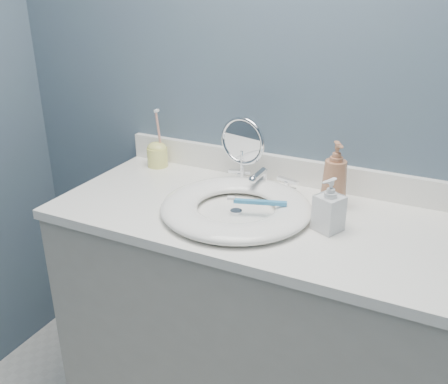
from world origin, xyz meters
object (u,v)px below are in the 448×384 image
Objects in this scene: soap_bottle_clear at (330,205)px; makeup_mirror at (242,149)px; soap_bottle_amber at (335,175)px; toothbrush_holder at (157,153)px.

makeup_mirror is at bearing 177.54° from soap_bottle_clear.
soap_bottle_amber is at bearing 3.25° from makeup_mirror.
toothbrush_holder reaches higher than soap_bottle_clear.
makeup_mirror is 1.17× the size of soap_bottle_amber.
toothbrush_holder is (-0.67, 0.06, -0.05)m from soap_bottle_amber.
soap_bottle_clear is 0.71× the size of toothbrush_holder.
makeup_mirror is at bearing 144.42° from soap_bottle_amber.
soap_bottle_clear is (0.34, -0.18, -0.05)m from makeup_mirror.
soap_bottle_clear is at bearing -111.66° from soap_bottle_amber.
makeup_mirror reaches higher than soap_bottle_clear.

